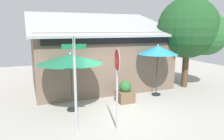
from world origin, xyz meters
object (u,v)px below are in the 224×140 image
Objects in this scene: sidewalk_planter at (125,93)px; street_sign_post at (75,77)px; shade_tree at (193,30)px; stop_sign at (117,74)px; patio_umbrella_forest_green_left at (70,59)px; patio_umbrella_teal_center at (158,50)px.

street_sign_post is at bearing -142.13° from sidewalk_planter.
sidewalk_planter is (-4.79, -1.08, -2.96)m from shade_tree.
stop_sign is 7.35m from shade_tree.
patio_umbrella_forest_green_left is at bearing -170.47° from shade_tree.
patio_umbrella_teal_center is at bearing 39.19° from stop_sign.
shade_tree is at bearing 12.74° from sidewalk_planter.
shade_tree reaches higher than stop_sign.
stop_sign reaches higher than patio_umbrella_teal_center.
shade_tree is at bearing 23.34° from street_sign_post.
stop_sign is 0.54× the size of shade_tree.
street_sign_post is 8.45m from shade_tree.
shade_tree reaches higher than street_sign_post.
shade_tree reaches higher than patio_umbrella_teal_center.
patio_umbrella_teal_center is at bearing 6.45° from patio_umbrella_forest_green_left.
sidewalk_planter is at bearing -169.67° from patio_umbrella_teal_center.
stop_sign is 1.05× the size of patio_umbrella_teal_center.
patio_umbrella_forest_green_left is 3.13m from sidewalk_planter.
shade_tree is at bearing 29.51° from stop_sign.
street_sign_post is 3.89m from sidewalk_planter.
stop_sign is 2.57m from patio_umbrella_forest_green_left.
patio_umbrella_teal_center is (4.57, 0.52, 0.15)m from patio_umbrella_forest_green_left.
stop_sign is at bearing -64.49° from patio_umbrella_forest_green_left.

